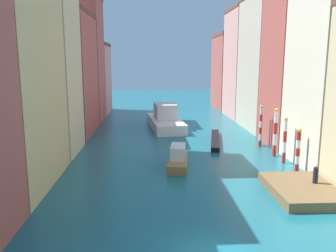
{
  "coord_description": "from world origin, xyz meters",
  "views": [
    {
      "loc": [
        -2.94,
        -15.55,
        9.43
      ],
      "look_at": [
        -0.72,
        26.85,
        1.5
      ],
      "focal_mm": 37.2,
      "sensor_mm": 36.0,
      "label": 1
    }
  ],
  "objects_px": {
    "mooring_pole_0": "(298,149)",
    "motorboat_0": "(178,158)",
    "mooring_pole_1": "(285,140)",
    "mooring_pole_3": "(261,127)",
    "waterfront_dock": "(302,190)",
    "vaporetto_white": "(165,120)",
    "mooring_pole_2": "(275,132)",
    "gondola_black": "(215,140)",
    "mooring_pole_4": "(261,126)",
    "person_on_dock": "(316,174)"
  },
  "relations": [
    {
      "from": "mooring_pole_1",
      "to": "gondola_black",
      "type": "height_order",
      "value": "mooring_pole_1"
    },
    {
      "from": "mooring_pole_1",
      "to": "vaporetto_white",
      "type": "relative_size",
      "value": 0.36
    },
    {
      "from": "mooring_pole_1",
      "to": "vaporetto_white",
      "type": "xyz_separation_m",
      "value": [
        -10.35,
        18.0,
        -1.05
      ]
    },
    {
      "from": "mooring_pole_3",
      "to": "mooring_pole_4",
      "type": "xyz_separation_m",
      "value": [
        -0.2,
        -0.56,
        0.27
      ]
    },
    {
      "from": "mooring_pole_0",
      "to": "mooring_pole_3",
      "type": "bearing_deg",
      "value": 91.28
    },
    {
      "from": "waterfront_dock",
      "to": "vaporetto_white",
      "type": "xyz_separation_m",
      "value": [
        -8.69,
        25.8,
        0.85
      ]
    },
    {
      "from": "person_on_dock",
      "to": "mooring_pole_3",
      "type": "height_order",
      "value": "mooring_pole_3"
    },
    {
      "from": "mooring_pole_0",
      "to": "gondola_black",
      "type": "xyz_separation_m",
      "value": [
        -4.96,
        11.55,
        -1.72
      ]
    },
    {
      "from": "mooring_pole_4",
      "to": "gondola_black",
      "type": "xyz_separation_m",
      "value": [
        -4.54,
        2.58,
        -2.12
      ]
    },
    {
      "from": "gondola_black",
      "to": "motorboat_0",
      "type": "height_order",
      "value": "motorboat_0"
    },
    {
      "from": "waterfront_dock",
      "to": "mooring_pole_1",
      "type": "bearing_deg",
      "value": 78.03
    },
    {
      "from": "vaporetto_white",
      "to": "gondola_black",
      "type": "distance_m",
      "value": 10.68
    },
    {
      "from": "mooring_pole_1",
      "to": "motorboat_0",
      "type": "bearing_deg",
      "value": -176.95
    },
    {
      "from": "person_on_dock",
      "to": "gondola_black",
      "type": "bearing_deg",
      "value": 104.72
    },
    {
      "from": "person_on_dock",
      "to": "mooring_pole_4",
      "type": "relative_size",
      "value": 0.3
    },
    {
      "from": "mooring_pole_2",
      "to": "mooring_pole_1",
      "type": "bearing_deg",
      "value": -88.92
    },
    {
      "from": "person_on_dock",
      "to": "mooring_pole_2",
      "type": "xyz_separation_m",
      "value": [
        0.5,
        9.79,
        1.16
      ]
    },
    {
      "from": "mooring_pole_3",
      "to": "mooring_pole_1",
      "type": "bearing_deg",
      "value": -89.35
    },
    {
      "from": "mooring_pole_1",
      "to": "vaporetto_white",
      "type": "bearing_deg",
      "value": 119.9
    },
    {
      "from": "person_on_dock",
      "to": "mooring_pole_0",
      "type": "distance_m",
      "value": 4.84
    },
    {
      "from": "mooring_pole_0",
      "to": "mooring_pole_4",
      "type": "xyz_separation_m",
      "value": [
        -0.42,
        8.96,
        0.4
      ]
    },
    {
      "from": "mooring_pole_1",
      "to": "gondola_black",
      "type": "xyz_separation_m",
      "value": [
        -4.83,
        8.9,
        -1.98
      ]
    },
    {
      "from": "mooring_pole_4",
      "to": "mooring_pole_0",
      "type": "bearing_deg",
      "value": -87.34
    },
    {
      "from": "vaporetto_white",
      "to": "mooring_pole_0",
      "type": "bearing_deg",
      "value": -63.08
    },
    {
      "from": "mooring_pole_1",
      "to": "mooring_pole_2",
      "type": "bearing_deg",
      "value": 91.08
    },
    {
      "from": "mooring_pole_4",
      "to": "mooring_pole_1",
      "type": "bearing_deg",
      "value": -87.45
    },
    {
      "from": "person_on_dock",
      "to": "waterfront_dock",
      "type": "bearing_deg",
      "value": -159.48
    },
    {
      "from": "person_on_dock",
      "to": "mooring_pole_2",
      "type": "height_order",
      "value": "mooring_pole_2"
    },
    {
      "from": "mooring_pole_2",
      "to": "mooring_pole_4",
      "type": "height_order",
      "value": "mooring_pole_2"
    },
    {
      "from": "mooring_pole_3",
      "to": "mooring_pole_4",
      "type": "distance_m",
      "value": 0.65
    },
    {
      "from": "mooring_pole_2",
      "to": "mooring_pole_3",
      "type": "xyz_separation_m",
      "value": [
        -0.03,
        4.48,
        -0.39
      ]
    },
    {
      "from": "mooring_pole_1",
      "to": "motorboat_0",
      "type": "xyz_separation_m",
      "value": [
        -10.02,
        -0.53,
        -1.5
      ]
    },
    {
      "from": "waterfront_dock",
      "to": "vaporetto_white",
      "type": "bearing_deg",
      "value": 108.62
    },
    {
      "from": "vaporetto_white",
      "to": "person_on_dock",
      "type": "bearing_deg",
      "value": -68.89
    },
    {
      "from": "mooring_pole_2",
      "to": "gondola_black",
      "type": "xyz_separation_m",
      "value": [
        -4.78,
        6.5,
        -2.24
      ]
    },
    {
      "from": "mooring_pole_3",
      "to": "gondola_black",
      "type": "xyz_separation_m",
      "value": [
        -4.75,
        2.03,
        -1.85
      ]
    },
    {
      "from": "mooring_pole_0",
      "to": "motorboat_0",
      "type": "distance_m",
      "value": 10.44
    },
    {
      "from": "mooring_pole_2",
      "to": "mooring_pole_4",
      "type": "xyz_separation_m",
      "value": [
        -0.24,
        3.92,
        -0.12
      ]
    },
    {
      "from": "mooring_pole_1",
      "to": "mooring_pole_4",
      "type": "relative_size",
      "value": 0.94
    },
    {
      "from": "vaporetto_white",
      "to": "motorboat_0",
      "type": "height_order",
      "value": "vaporetto_white"
    },
    {
      "from": "person_on_dock",
      "to": "motorboat_0",
      "type": "bearing_deg",
      "value": 144.09
    },
    {
      "from": "waterfront_dock",
      "to": "mooring_pole_1",
      "type": "height_order",
      "value": "mooring_pole_1"
    },
    {
      "from": "mooring_pole_0",
      "to": "vaporetto_white",
      "type": "height_order",
      "value": "mooring_pole_0"
    },
    {
      "from": "mooring_pole_3",
      "to": "vaporetto_white",
      "type": "height_order",
      "value": "mooring_pole_3"
    },
    {
      "from": "waterfront_dock",
      "to": "person_on_dock",
      "type": "xyz_separation_m",
      "value": [
        1.11,
        0.41,
        0.99
      ]
    },
    {
      "from": "waterfront_dock",
      "to": "gondola_black",
      "type": "bearing_deg",
      "value": 100.75
    },
    {
      "from": "waterfront_dock",
      "to": "gondola_black",
      "type": "relative_size",
      "value": 0.63
    },
    {
      "from": "vaporetto_white",
      "to": "waterfront_dock",
      "type": "bearing_deg",
      "value": -71.38
    },
    {
      "from": "mooring_pole_1",
      "to": "mooring_pole_4",
      "type": "height_order",
      "value": "mooring_pole_4"
    },
    {
      "from": "person_on_dock",
      "to": "mooring_pole_1",
      "type": "relative_size",
      "value": 0.32
    }
  ]
}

